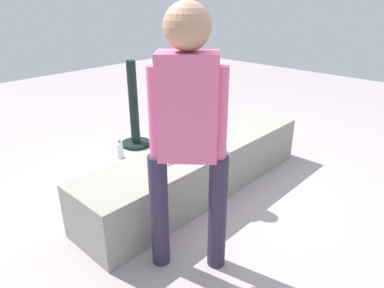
{
  "coord_description": "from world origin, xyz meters",
  "views": [
    {
      "loc": [
        -2.19,
        -1.93,
        1.74
      ],
      "look_at": [
        -0.45,
        -0.31,
        0.71
      ],
      "focal_mm": 32.56,
      "sensor_mm": 36.0,
      "label": 1
    }
  ],
  "objects_px": {
    "water_bottle_near_gift": "(120,150)",
    "party_cup_red": "(182,133)",
    "child_seated": "(197,128)",
    "adult_standing": "(188,124)",
    "gift_bag": "(170,121)",
    "handbag_black_leather": "(162,158)",
    "cake_box_white": "(198,143)",
    "cake_plate": "(163,158)",
    "water_bottle_far_side": "(195,125)"
  },
  "relations": [
    {
      "from": "water_bottle_near_gift",
      "to": "handbag_black_leather",
      "type": "distance_m",
      "value": 0.55
    },
    {
      "from": "handbag_black_leather",
      "to": "cake_box_white",
      "type": "bearing_deg",
      "value": 6.29
    },
    {
      "from": "gift_bag",
      "to": "water_bottle_far_side",
      "type": "bearing_deg",
      "value": -52.12
    },
    {
      "from": "cake_plate",
      "to": "water_bottle_near_gift",
      "type": "bearing_deg",
      "value": 72.81
    },
    {
      "from": "gift_bag",
      "to": "party_cup_red",
      "type": "relative_size",
      "value": 2.59
    },
    {
      "from": "handbag_black_leather",
      "to": "cake_plate",
      "type": "bearing_deg",
      "value": -130.83
    },
    {
      "from": "adult_standing",
      "to": "gift_bag",
      "type": "xyz_separation_m",
      "value": [
        1.69,
        1.96,
        -0.9
      ]
    },
    {
      "from": "cake_plate",
      "to": "cake_box_white",
      "type": "relative_size",
      "value": 0.7
    },
    {
      "from": "child_seated",
      "to": "handbag_black_leather",
      "type": "xyz_separation_m",
      "value": [
        0.16,
        0.66,
        -0.57
      ]
    },
    {
      "from": "adult_standing",
      "to": "party_cup_red",
      "type": "relative_size",
      "value": 14.57
    },
    {
      "from": "child_seated",
      "to": "water_bottle_near_gift",
      "type": "bearing_deg",
      "value": 90.09
    },
    {
      "from": "child_seated",
      "to": "water_bottle_far_side",
      "type": "height_order",
      "value": "child_seated"
    },
    {
      "from": "gift_bag",
      "to": "water_bottle_near_gift",
      "type": "distance_m",
      "value": 1.02
    },
    {
      "from": "cake_plate",
      "to": "water_bottle_far_side",
      "type": "distance_m",
      "value": 1.92
    },
    {
      "from": "water_bottle_far_side",
      "to": "handbag_black_leather",
      "type": "relative_size",
      "value": 0.63
    },
    {
      "from": "cake_plate",
      "to": "water_bottle_near_gift",
      "type": "xyz_separation_m",
      "value": [
        0.35,
        1.12,
        -0.38
      ]
    },
    {
      "from": "child_seated",
      "to": "cake_box_white",
      "type": "xyz_separation_m",
      "value": [
        0.83,
        0.73,
        -0.62
      ]
    },
    {
      "from": "adult_standing",
      "to": "water_bottle_near_gift",
      "type": "xyz_separation_m",
      "value": [
        0.7,
        1.74,
        -0.93
      ]
    },
    {
      "from": "child_seated",
      "to": "adult_standing",
      "type": "bearing_deg",
      "value": -141.26
    },
    {
      "from": "cake_plate",
      "to": "party_cup_red",
      "type": "distance_m",
      "value": 1.69
    },
    {
      "from": "adult_standing",
      "to": "water_bottle_near_gift",
      "type": "distance_m",
      "value": 2.1
    },
    {
      "from": "water_bottle_far_side",
      "to": "party_cup_red",
      "type": "height_order",
      "value": "water_bottle_far_side"
    },
    {
      "from": "child_seated",
      "to": "water_bottle_near_gift",
      "type": "distance_m",
      "value": 1.31
    },
    {
      "from": "party_cup_red",
      "to": "handbag_black_leather",
      "type": "height_order",
      "value": "handbag_black_leather"
    },
    {
      "from": "cake_plate",
      "to": "cake_box_white",
      "type": "bearing_deg",
      "value": 29.43
    },
    {
      "from": "gift_bag",
      "to": "party_cup_red",
      "type": "distance_m",
      "value": 0.33
    },
    {
      "from": "cake_plate",
      "to": "gift_bag",
      "type": "xyz_separation_m",
      "value": [
        1.34,
        1.34,
        -0.35
      ]
    },
    {
      "from": "cake_plate",
      "to": "party_cup_red",
      "type": "relative_size",
      "value": 1.91
    },
    {
      "from": "child_seated",
      "to": "cake_plate",
      "type": "distance_m",
      "value": 0.4
    },
    {
      "from": "child_seated",
      "to": "gift_bag",
      "type": "height_order",
      "value": "child_seated"
    },
    {
      "from": "adult_standing",
      "to": "handbag_black_leather",
      "type": "height_order",
      "value": "adult_standing"
    },
    {
      "from": "cake_plate",
      "to": "gift_bag",
      "type": "distance_m",
      "value": 1.92
    },
    {
      "from": "cake_plate",
      "to": "gift_bag",
      "type": "relative_size",
      "value": 0.74
    },
    {
      "from": "child_seated",
      "to": "adult_standing",
      "type": "relative_size",
      "value": 0.28
    },
    {
      "from": "cake_box_white",
      "to": "handbag_black_leather",
      "type": "height_order",
      "value": "handbag_black_leather"
    },
    {
      "from": "water_bottle_far_side",
      "to": "handbag_black_leather",
      "type": "xyz_separation_m",
      "value": [
        -1.04,
        -0.46,
        0.02
      ]
    },
    {
      "from": "cake_plate",
      "to": "child_seated",
      "type": "bearing_deg",
      "value": -10.67
    },
    {
      "from": "child_seated",
      "to": "party_cup_red",
      "type": "bearing_deg",
      "value": 49.76
    },
    {
      "from": "handbag_black_leather",
      "to": "water_bottle_near_gift",
      "type": "bearing_deg",
      "value": 107.63
    },
    {
      "from": "water_bottle_far_side",
      "to": "adult_standing",
      "type": "bearing_deg",
      "value": -138.61
    },
    {
      "from": "child_seated",
      "to": "gift_bag",
      "type": "xyz_separation_m",
      "value": [
        0.99,
        1.4,
        -0.54
      ]
    },
    {
      "from": "adult_standing",
      "to": "handbag_black_leather",
      "type": "xyz_separation_m",
      "value": [
        0.87,
        1.22,
        -0.93
      ]
    },
    {
      "from": "adult_standing",
      "to": "water_bottle_far_side",
      "type": "relative_size",
      "value": 8.82
    },
    {
      "from": "water_bottle_near_gift",
      "to": "party_cup_red",
      "type": "relative_size",
      "value": 1.85
    },
    {
      "from": "party_cup_red",
      "to": "handbag_black_leather",
      "type": "bearing_deg",
      "value": -150.29
    },
    {
      "from": "child_seated",
      "to": "water_bottle_near_gift",
      "type": "height_order",
      "value": "child_seated"
    },
    {
      "from": "cake_box_white",
      "to": "water_bottle_near_gift",
      "type": "bearing_deg",
      "value": 151.69
    },
    {
      "from": "water_bottle_far_side",
      "to": "party_cup_red",
      "type": "bearing_deg",
      "value": -173.87
    },
    {
      "from": "water_bottle_near_gift",
      "to": "handbag_black_leather",
      "type": "height_order",
      "value": "handbag_black_leather"
    },
    {
      "from": "water_bottle_near_gift",
      "to": "cake_box_white",
      "type": "xyz_separation_m",
      "value": [
        0.84,
        -0.45,
        -0.05
      ]
    }
  ]
}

